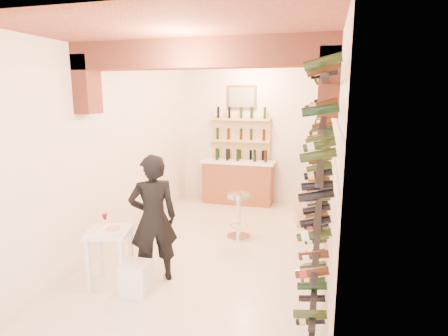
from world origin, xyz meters
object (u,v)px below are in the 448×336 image
tasting_table (110,240)px  person (153,219)px  chrome_barstool (239,212)px  crate_lower (309,218)px  white_stool (136,278)px  wine_rack (318,161)px  back_counter (238,181)px

tasting_table → person: (0.51, 0.27, 0.25)m
person → chrome_barstool: bearing=-147.2°
person → crate_lower: person is taller
tasting_table → chrome_barstool: tasting_table is taller
white_stool → chrome_barstool: bearing=69.2°
wine_rack → back_counter: size_ratio=3.35×
person → chrome_barstool: (0.76, 1.79, -0.40)m
white_stool → person: bearing=79.9°
person → white_stool: bearing=45.7°
wine_rack → white_stool: 3.05m
tasting_table → chrome_barstool: 2.43m
wine_rack → back_counter: (-1.83, 2.65, -1.02)m
tasting_table → person: size_ratio=0.53×
chrome_barstool → crate_lower: 1.57m
tasting_table → chrome_barstool: bearing=43.9°
white_stool → person: size_ratio=0.24×
wine_rack → back_counter: 3.38m
back_counter → person: size_ratio=0.97×
wine_rack → person: size_ratio=3.24×
tasting_table → person: bearing=13.4°
wine_rack → back_counter: bearing=124.7°
person → chrome_barstool: person is taller
back_counter → person: bearing=-93.6°
wine_rack → chrome_barstool: 1.77m
back_counter → crate_lower: 2.10m
back_counter → white_stool: size_ratio=4.06×
back_counter → person: person is taller
white_stool → chrome_barstool: (0.83, 2.19, 0.27)m
back_counter → chrome_barstool: back_counter is taller
person → back_counter: bearing=-127.8°
crate_lower → person: bearing=-125.1°
white_stool → chrome_barstool: size_ratio=0.51×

